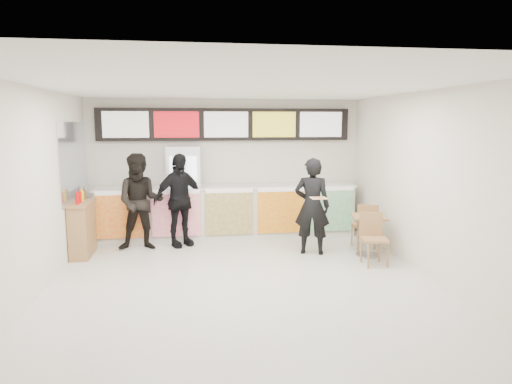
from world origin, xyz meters
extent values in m
plane|color=beige|center=(0.00, 0.00, 0.00)|extent=(7.00, 7.00, 0.00)
plane|color=white|center=(0.00, 0.00, 3.00)|extent=(7.00, 7.00, 0.00)
plane|color=silver|center=(0.00, 3.50, 1.50)|extent=(6.00, 0.00, 6.00)
plane|color=silver|center=(-3.00, 0.00, 1.50)|extent=(0.00, 7.00, 7.00)
plane|color=silver|center=(3.00, 0.00, 1.50)|extent=(0.00, 7.00, 7.00)
cube|color=silver|center=(0.00, 3.10, 0.55)|extent=(5.50, 0.70, 1.10)
cube|color=silver|center=(0.00, 3.10, 1.12)|extent=(5.56, 0.76, 0.04)
cube|color=#E6401B|center=(-2.20, 2.72, 0.61)|extent=(0.99, 0.02, 0.90)
cube|color=#EB34A2|center=(-1.10, 2.72, 0.61)|extent=(0.99, 0.02, 0.90)
cube|color=brown|center=(0.00, 2.72, 0.61)|extent=(0.99, 0.02, 0.90)
cube|color=yellow|center=(1.10, 2.72, 0.61)|extent=(0.99, 0.02, 0.90)
cube|color=#279C56|center=(2.20, 2.72, 0.61)|extent=(0.99, 0.02, 0.90)
cube|color=black|center=(0.00, 3.42, 2.45)|extent=(5.50, 0.12, 0.70)
cube|color=beige|center=(-2.12, 3.35, 2.45)|extent=(0.95, 0.02, 0.55)
cube|color=red|center=(-1.06, 3.35, 2.45)|extent=(0.95, 0.02, 0.55)
cube|color=silver|center=(0.00, 3.35, 2.45)|extent=(0.95, 0.02, 0.55)
cube|color=yellow|center=(1.06, 3.35, 2.45)|extent=(0.95, 0.02, 0.55)
cube|color=silver|center=(2.12, 3.35, 2.45)|extent=(0.95, 0.02, 0.55)
cube|color=white|center=(-0.93, 3.12, 1.00)|extent=(0.70, 0.65, 2.00)
cube|color=white|center=(-0.93, 2.78, 1.05)|extent=(0.54, 0.02, 1.50)
cylinder|color=#167B19|center=(-1.14, 2.82, 0.45)|extent=(0.07, 0.07, 0.22)
cylinder|color=orange|center=(-1.00, 2.82, 0.45)|extent=(0.07, 0.07, 0.22)
cylinder|color=red|center=(-0.86, 2.82, 0.45)|extent=(0.07, 0.07, 0.22)
cylinder|color=blue|center=(-0.72, 2.82, 0.45)|extent=(0.07, 0.07, 0.22)
cylinder|color=orange|center=(-1.14, 2.82, 0.83)|extent=(0.07, 0.07, 0.22)
cylinder|color=red|center=(-1.00, 2.82, 0.83)|extent=(0.07, 0.07, 0.22)
cylinder|color=blue|center=(-0.86, 2.82, 0.83)|extent=(0.07, 0.07, 0.22)
cylinder|color=#167B19|center=(-0.72, 2.82, 0.83)|extent=(0.07, 0.07, 0.22)
cylinder|color=red|center=(-1.14, 2.82, 1.21)|extent=(0.07, 0.07, 0.22)
cylinder|color=blue|center=(-1.00, 2.82, 1.21)|extent=(0.07, 0.07, 0.22)
cylinder|color=#167B19|center=(-0.86, 2.82, 1.21)|extent=(0.07, 0.07, 0.22)
cylinder|color=orange|center=(-0.72, 2.82, 1.21)|extent=(0.07, 0.07, 0.22)
cylinder|color=blue|center=(-1.14, 2.82, 1.59)|extent=(0.07, 0.07, 0.22)
cylinder|color=#167B19|center=(-1.00, 2.82, 1.59)|extent=(0.07, 0.07, 0.22)
cylinder|color=orange|center=(-0.86, 2.82, 1.59)|extent=(0.07, 0.07, 0.22)
cylinder|color=red|center=(-0.72, 2.82, 1.59)|extent=(0.07, 0.07, 0.22)
cube|color=#B2B7BF|center=(-2.99, 2.45, 1.75)|extent=(0.01, 2.00, 1.50)
imported|color=black|center=(1.48, 1.63, 0.92)|extent=(0.78, 0.63, 1.84)
imported|color=black|center=(-1.77, 2.39, 0.95)|extent=(0.94, 0.73, 1.90)
imported|color=black|center=(-1.03, 2.55, 0.94)|extent=(1.19, 0.94, 1.88)
cube|color=beige|center=(1.48, 1.18, 1.15)|extent=(0.28, 0.28, 0.01)
cone|color=#CC7233|center=(1.48, 1.18, 1.16)|extent=(0.36, 0.36, 0.02)
cube|color=#9D7147|center=(2.50, 1.32, 0.75)|extent=(0.73, 0.73, 0.04)
cylinder|color=gray|center=(2.50, 1.32, 0.37)|extent=(0.08, 0.08, 0.74)
cylinder|color=gray|center=(2.50, 1.32, 0.02)|extent=(0.45, 0.45, 0.03)
cube|color=#9D7147|center=(2.39, 0.77, 0.46)|extent=(0.51, 0.51, 0.04)
cube|color=#9D7147|center=(2.39, 0.96, 0.70)|extent=(0.41, 0.11, 0.43)
cube|color=#9D7147|center=(2.61, 1.87, 0.46)|extent=(0.51, 0.51, 0.04)
cube|color=#9D7147|center=(2.61, 1.68, 0.70)|extent=(0.41, 0.11, 0.43)
cube|color=#9D7147|center=(-2.82, 2.09, 0.49)|extent=(0.33, 0.87, 0.98)
cube|color=#9D7147|center=(-2.82, 2.09, 1.00)|extent=(0.37, 0.92, 0.04)
cylinder|color=red|center=(-2.82, 1.85, 1.12)|extent=(0.07, 0.07, 0.20)
cylinder|color=red|center=(-2.82, 2.04, 1.12)|extent=(0.07, 0.07, 0.20)
cylinder|color=yellow|center=(-2.82, 2.22, 1.12)|extent=(0.07, 0.07, 0.20)
cylinder|color=brown|center=(-2.82, 2.40, 1.12)|extent=(0.07, 0.07, 0.20)
camera|label=1|loc=(-0.78, -6.63, 2.47)|focal=32.00mm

